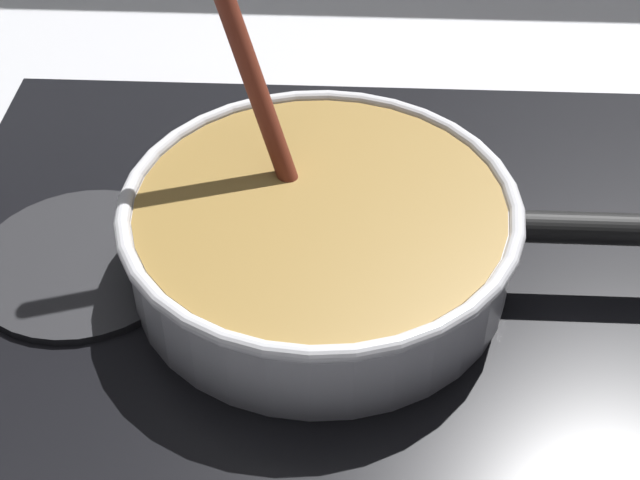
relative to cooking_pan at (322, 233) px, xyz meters
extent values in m
cube|color=#B7B7BC|center=(-0.09, -0.08, -0.07)|extent=(2.40, 1.60, 0.04)
cube|color=black|center=(0.00, 0.00, -0.04)|extent=(0.56, 0.48, 0.01)
torus|color=#592D0C|center=(0.00, 0.00, -0.03)|extent=(0.17, 0.17, 0.01)
cylinder|color=#262628|center=(-0.17, 0.00, -0.03)|extent=(0.15, 0.15, 0.01)
cylinder|color=silver|center=(0.00, 0.00, -0.01)|extent=(0.26, 0.26, 0.06)
cylinder|color=olive|center=(0.00, 0.00, 0.00)|extent=(0.25, 0.25, 0.06)
torus|color=silver|center=(0.00, 0.00, 0.02)|extent=(0.27, 0.27, 0.01)
cylinder|color=#E5CC7A|center=(-0.03, -0.02, 0.01)|extent=(0.03, 0.03, 0.01)
cylinder|color=beige|center=(-0.02, -0.08, 0.01)|extent=(0.03, 0.03, 0.01)
cylinder|color=#E5CC7A|center=(-0.05, 0.05, 0.01)|extent=(0.03, 0.03, 0.01)
cylinder|color=#EDD88C|center=(-0.03, 0.10, 0.01)|extent=(0.03, 0.03, 0.01)
cylinder|color=beige|center=(0.06, -0.07, 0.01)|extent=(0.03, 0.03, 0.01)
cylinder|color=beige|center=(0.04, 0.04, 0.01)|extent=(0.04, 0.04, 0.01)
cylinder|color=maroon|center=(-0.07, 0.07, 0.14)|extent=(0.11, 0.11, 0.26)
cube|color=brown|center=(-0.02, 0.02, 0.01)|extent=(0.05, 0.05, 0.01)
camera|label=1|loc=(0.02, -0.47, 0.42)|focal=52.26mm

